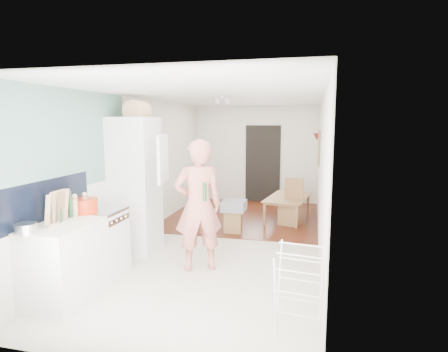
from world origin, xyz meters
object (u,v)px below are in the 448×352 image
at_px(stool, 233,222).
at_px(drying_rack, 299,291).
at_px(person, 198,194).
at_px(dining_chair, 291,202).
at_px(dining_table, 289,210).

bearing_deg(stool, drying_rack, -67.25).
relative_size(person, drying_rack, 2.49).
bearing_deg(stool, dining_chair, 37.75).
height_order(dining_table, stool, dining_table).
distance_m(person, stool, 2.07).
bearing_deg(dining_chair, drying_rack, -69.45).
bearing_deg(person, dining_table, -136.50).
bearing_deg(person, drying_rack, 109.88).
distance_m(person, drying_rack, 2.08).
bearing_deg(stool, person, -93.08).
bearing_deg(dining_table, drying_rack, -166.19).
distance_m(dining_table, drying_rack, 4.42).
xyz_separation_m(dining_table, drying_rack, (0.38, -4.39, 0.23)).
height_order(person, drying_rack, person).
bearing_deg(dining_table, stool, 149.63).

